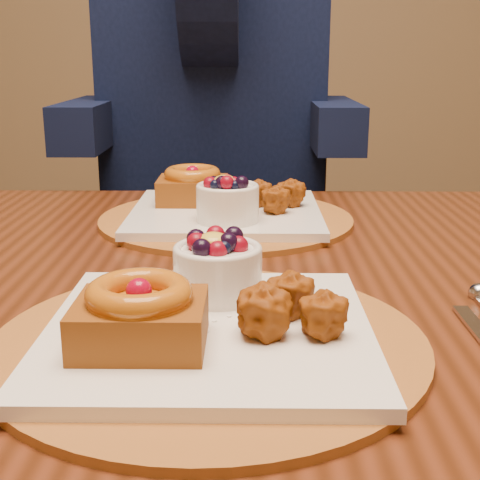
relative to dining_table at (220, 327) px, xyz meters
name	(u,v)px	position (x,y,z in m)	size (l,w,h in m)	color
dining_table	(220,327)	(0.00, 0.00, 0.00)	(1.60, 0.90, 0.76)	#38190A
place_setting_near	(206,319)	(0.00, -0.22, 0.10)	(0.38, 0.38, 0.08)	brown
place_setting_far	(224,207)	(0.00, 0.22, 0.10)	(0.38, 0.38, 0.09)	brown
chair_far	(234,289)	(0.00, 0.69, -0.20)	(0.44, 0.44, 0.86)	black
diner	(213,51)	(-0.04, 0.71, 0.33)	(0.58, 0.54, 0.94)	black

